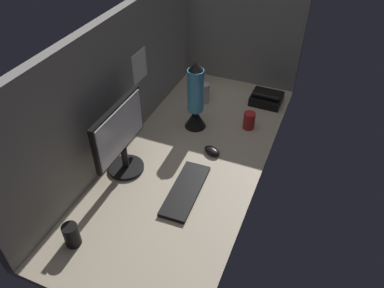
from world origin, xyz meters
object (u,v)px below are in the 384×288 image
at_px(monitor, 120,136).
at_px(lava_lamp, 195,101).
at_px(mug_black_travel, 72,235).
at_px(mug_steel, 203,93).
at_px(desk_phone, 266,99).
at_px(mug_red_plastic, 249,121).
at_px(keyboard, 186,190).
at_px(mouse, 212,151).

bearing_deg(monitor, lava_lamp, -22.28).
bearing_deg(mug_black_travel, monitor, 4.00).
xyz_separation_m(mug_steel, desk_phone, (0.13, -0.38, -0.03)).
xyz_separation_m(mug_red_plastic, lava_lamp, (-0.10, 0.29, 0.12)).
relative_size(monitor, keyboard, 1.08).
bearing_deg(mug_red_plastic, mouse, 158.26).
bearing_deg(mug_steel, desk_phone, -70.63).
xyz_separation_m(lava_lamp, desk_phone, (0.40, -0.32, -0.14)).
height_order(monitor, mouse, monitor).
bearing_deg(mug_black_travel, desk_phone, -19.72).
relative_size(mouse, desk_phone, 0.50).
bearing_deg(keyboard, mug_steel, 12.71).
bearing_deg(mug_black_travel, mouse, -23.84).
relative_size(monitor, desk_phone, 2.07).
relative_size(mug_steel, mug_red_plastic, 1.23).
height_order(mouse, mug_steel, mug_steel).
distance_m(monitor, lava_lamp, 0.51).
height_order(monitor, mug_black_travel, monitor).
distance_m(keyboard, mug_black_travel, 0.55).
distance_m(keyboard, mug_red_plastic, 0.62).
xyz_separation_m(monitor, mug_black_travel, (-0.48, -0.03, -0.15)).
height_order(mug_red_plastic, lava_lamp, lava_lamp).
xyz_separation_m(keyboard, mug_steel, (0.77, 0.21, 0.05)).
relative_size(keyboard, lava_lamp, 0.90).
height_order(mouse, mug_red_plastic, mug_red_plastic).
bearing_deg(mug_black_travel, mug_red_plastic, -23.26).
xyz_separation_m(mug_black_travel, mug_red_plastic, (1.05, -0.45, -0.00)).
xyz_separation_m(monitor, mug_red_plastic, (0.58, -0.49, -0.16)).
distance_m(keyboard, desk_phone, 0.92).
bearing_deg(monitor, mug_black_travel, -176.00).
xyz_separation_m(mug_steel, lava_lamp, (-0.27, -0.05, 0.11)).
relative_size(mouse, mug_red_plastic, 0.95).
bearing_deg(mug_steel, lava_lamp, -168.41).
bearing_deg(mug_steel, mug_black_travel, 175.02).
bearing_deg(mug_red_plastic, keyboard, 167.27).
xyz_separation_m(keyboard, desk_phone, (0.90, -0.17, 0.02)).
bearing_deg(mug_steel, mouse, -153.52).
relative_size(monitor, mug_steel, 3.19).
relative_size(keyboard, mug_black_travel, 3.43).
bearing_deg(mug_steel, monitor, 169.34).
height_order(mug_red_plastic, desk_phone, mug_red_plastic).
bearing_deg(mouse, lava_lamp, 65.03).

